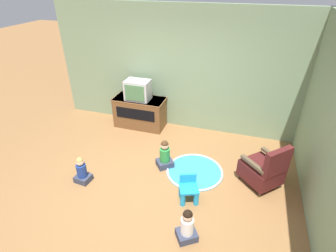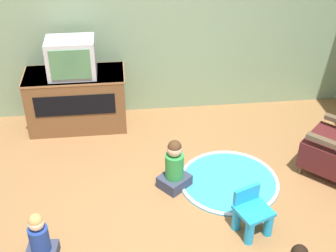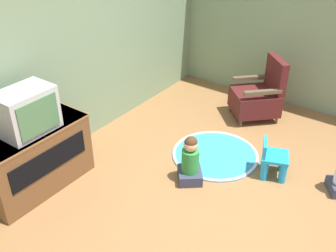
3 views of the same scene
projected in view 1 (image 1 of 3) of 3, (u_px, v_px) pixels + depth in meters
The scene contains 10 objects.
ground_plane at pixel (148, 186), 4.59m from camera, with size 30.00×30.00×0.00m, color olive.
wall_back at pixel (175, 70), 5.81m from camera, with size 5.66×0.12×2.74m.
tv_cabinet at pixel (140, 112), 6.22m from camera, with size 1.19×0.56×0.72m.
television at pixel (138, 90), 5.90m from camera, with size 0.55×0.38×0.45m.
black_armchair at pixel (264, 170), 4.45m from camera, with size 0.81×0.81×0.87m.
yellow_kid_chair at pixel (189, 190), 4.23m from camera, with size 0.38×0.38×0.44m.
play_mat at pixel (195, 171), 4.92m from camera, with size 1.06×1.06×0.04m.
child_watching_left at pixel (187, 227), 3.57m from camera, with size 0.36×0.35×0.54m.
child_watching_center at pixel (165, 155), 4.94m from camera, with size 0.39×0.38×0.57m.
child_watching_right at pixel (82, 171), 4.59m from camera, with size 0.28×0.26×0.52m.
Camera 1 is at (1.36, -3.17, 3.23)m, focal length 28.00 mm.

